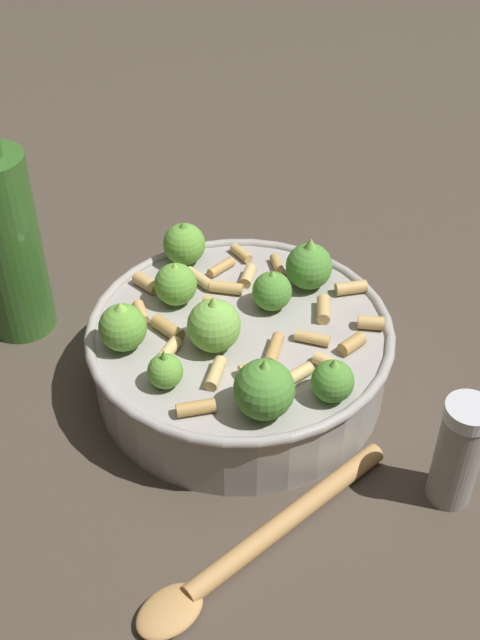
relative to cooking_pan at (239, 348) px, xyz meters
name	(u,v)px	position (x,y,z in m)	size (l,w,h in m)	color
ground_plane	(240,382)	(0.00, 0.00, -0.04)	(2.40, 2.40, 0.00)	#42382D
cooking_pan	(239,348)	(0.00, 0.00, 0.00)	(0.27, 0.27, 0.12)	#9E9993
pepper_shaker	(459,452)	(-0.14, -0.15, 0.01)	(0.04, 0.04, 0.10)	gray
olive_oil_bottle	(5,241)	(0.11, 0.21, 0.06)	(0.06, 0.06, 0.24)	#336023
wooden_spoon	(255,545)	(-0.18, 0.01, -0.04)	(0.16, 0.21, 0.02)	#B2844C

